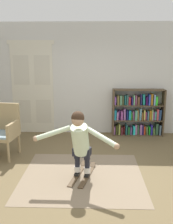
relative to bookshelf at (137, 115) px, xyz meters
The scene contains 8 objects.
ground_plane 2.74m from the bookshelf, 116.98° to the right, with size 7.20×7.20×0.00m, color brown.
back_wall 1.53m from the bookshelf, behind, with size 6.00×0.10×2.90m, color silver.
double_door 2.86m from the bookshelf, behind, with size 1.22×0.05×2.45m.
rug 2.79m from the bookshelf, 119.18° to the right, with size 2.12×1.94×0.01m, color #837059.
bookshelf is the anchor object (origin of this frame).
wicker_chair 3.39m from the bookshelf, 153.58° to the right, with size 0.67×0.67×1.10m.
skis_pair 2.76m from the bookshelf, 119.36° to the right, with size 0.47×0.94×0.07m.
person_skier 2.87m from the bookshelf, 118.44° to the right, with size 1.39×0.76×1.16m.
Camera 1 is at (0.09, -4.12, 2.13)m, focal length 40.70 mm.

